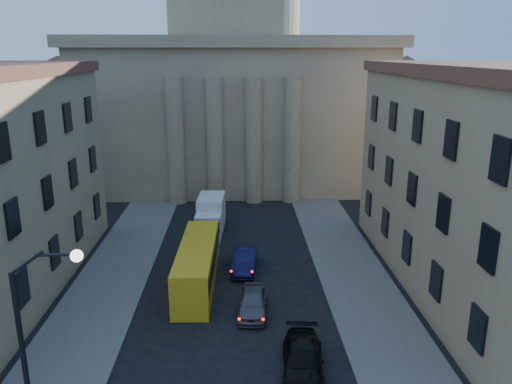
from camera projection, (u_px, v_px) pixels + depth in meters
sidewalk_left at (87, 325)px, 28.99m from camera, size 5.00×60.00×0.15m
sidewalk_right at (376, 319)px, 29.58m from camera, size 5.00×60.00×0.15m
church at (234, 81)px, 62.14m from camera, size 68.02×28.76×36.60m
building_right at (499, 182)px, 31.74m from camera, size 11.60×26.60×14.70m
street_lamp at (36, 342)px, 18.01m from camera, size 2.62×0.44×8.83m
car_right_mid at (303, 359)px, 24.65m from camera, size 2.50×5.15×1.44m
car_right_far at (253, 302)px, 30.29m from camera, size 1.99×4.37×1.45m
car_right_distant at (245, 260)px, 36.34m from camera, size 2.06×4.83×1.55m
city_bus at (197, 264)px, 33.84m from camera, size 2.58×10.15×2.85m
box_truck at (211, 216)px, 43.82m from camera, size 2.46×5.68×3.06m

